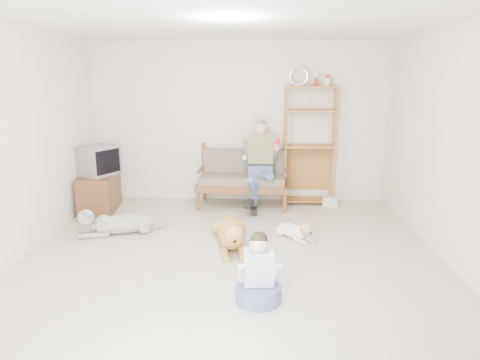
{
  "coord_description": "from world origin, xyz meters",
  "views": [
    {
      "loc": [
        0.29,
        -4.59,
        2.09
      ],
      "look_at": [
        0.08,
        1.0,
        0.76
      ],
      "focal_mm": 32.0,
      "sensor_mm": 36.0,
      "label": 1
    }
  ],
  "objects_px": {
    "tv_stand": "(99,193)",
    "golden_retriever": "(231,233)",
    "loveseat": "(243,177)",
    "etagere": "(310,145)"
  },
  "relations": [
    {
      "from": "tv_stand",
      "to": "golden_retriever",
      "type": "distance_m",
      "value": 2.63
    },
    {
      "from": "loveseat",
      "to": "tv_stand",
      "type": "relative_size",
      "value": 1.62
    },
    {
      "from": "etagere",
      "to": "golden_retriever",
      "type": "bearing_deg",
      "value": -121.19
    },
    {
      "from": "etagere",
      "to": "loveseat",
      "type": "bearing_deg",
      "value": -171.68
    },
    {
      "from": "etagere",
      "to": "tv_stand",
      "type": "height_order",
      "value": "etagere"
    },
    {
      "from": "etagere",
      "to": "golden_retriever",
      "type": "xyz_separation_m",
      "value": [
        -1.21,
        -2.0,
        -0.84
      ]
    },
    {
      "from": "loveseat",
      "to": "etagere",
      "type": "height_order",
      "value": "etagere"
    },
    {
      "from": "loveseat",
      "to": "tv_stand",
      "type": "bearing_deg",
      "value": -166.77
    },
    {
      "from": "golden_retriever",
      "to": "loveseat",
      "type": "bearing_deg",
      "value": 79.0
    },
    {
      "from": "loveseat",
      "to": "tv_stand",
      "type": "xyz_separation_m",
      "value": [
        -2.3,
        -0.41,
        -0.19
      ]
    }
  ]
}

